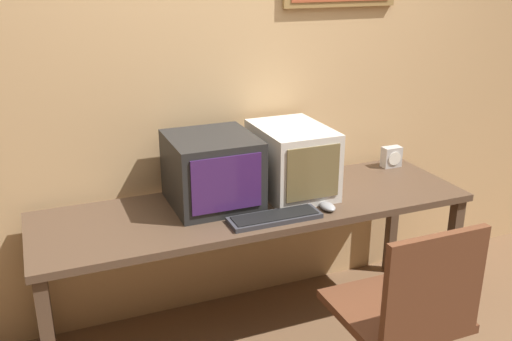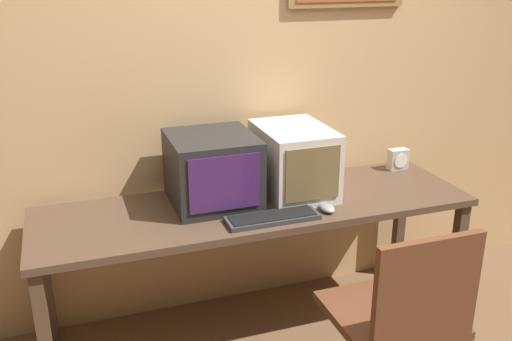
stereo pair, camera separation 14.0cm
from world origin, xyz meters
TOP-DOWN VIEW (x-y plane):
  - wall_back at (0.01, 1.20)m, footprint 8.00×0.08m
  - desk at (0.00, 0.81)m, footprint 2.18×0.65m
  - monitor_left at (-0.20, 0.89)m, footprint 0.41×0.44m
  - monitor_right at (0.23, 0.88)m, footprint 0.34×0.48m
  - keyboard_main at (0.01, 0.59)m, footprint 0.44×0.14m
  - mouse_near_keyboard at (0.29, 0.60)m, footprint 0.07×0.11m
  - desk_clock at (0.95, 1.01)m, footprint 0.11×0.07m
  - office_chair at (0.37, 0.06)m, footprint 0.52×0.52m

SIDE VIEW (x-z plane):
  - office_chair at x=0.37m, z-range -0.07..0.86m
  - desk at x=0.00m, z-range 0.30..1.05m
  - keyboard_main at x=0.01m, z-range 0.75..0.78m
  - mouse_near_keyboard at x=0.29m, z-range 0.75..0.79m
  - desk_clock at x=0.95m, z-range 0.75..0.87m
  - monitor_left at x=-0.20m, z-range 0.75..1.10m
  - monitor_right at x=0.23m, z-range 0.75..1.10m
  - wall_back at x=0.01m, z-range 0.00..2.60m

